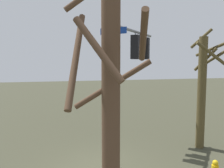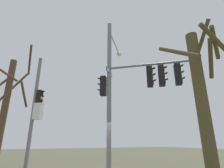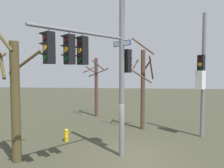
% 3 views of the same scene
% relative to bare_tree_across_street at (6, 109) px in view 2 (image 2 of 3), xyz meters
% --- Properties ---
extents(main_signal_pole_assembly, '(3.92, 5.38, 8.51)m').
position_rel_bare_tree_across_street_xyz_m(main_signal_pole_assembly, '(-5.64, 1.78, 1.78)').
color(main_signal_pole_assembly, slate).
rests_on(main_signal_pole_assembly, ground).
extents(secondary_pole_assembly, '(0.73, 0.69, 7.50)m').
position_rel_bare_tree_across_street_xyz_m(secondary_pole_assembly, '(-1.50, -3.43, 0.79)').
color(secondary_pole_assembly, slate).
rests_on(secondary_pole_assembly, ground).
extents(bare_tree_across_street, '(1.64, 1.71, 6.22)m').
position_rel_bare_tree_across_street_xyz_m(bare_tree_across_street, '(0.00, 0.00, 0.00)').
color(bare_tree_across_street, brown).
rests_on(bare_tree_across_street, ground).
extents(bare_tree_corner, '(1.91, 1.92, 5.77)m').
position_rel_bare_tree_across_street_xyz_m(bare_tree_corner, '(-5.87, 5.89, -0.04)').
color(bare_tree_corner, brown).
rests_on(bare_tree_corner, ground).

